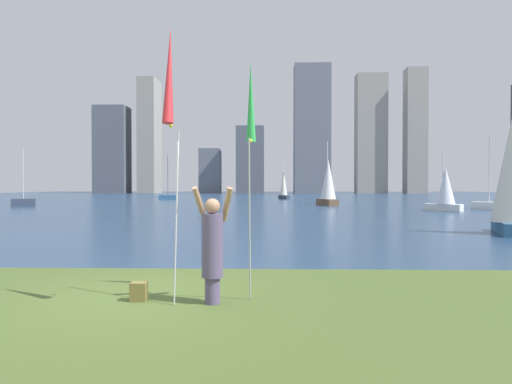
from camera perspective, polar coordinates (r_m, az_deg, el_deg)
The scene contains 19 objects.
ground at distance 58.01m, azimuth -0.56°, elevation -0.95°, with size 120.00×138.00×0.12m.
person at distance 6.78m, azimuth -5.65°, elevation -6.96°, with size 0.65×0.48×1.78m.
kite_flag_left at distance 6.61m, azimuth -11.11°, elevation 13.93°, with size 0.16×0.84×4.09m.
kite_flag_right at distance 7.31m, azimuth -0.68°, elevation 10.87°, with size 0.16×0.87×3.78m.
bag at distance 7.26m, azimuth -14.92°, elevation -12.33°, with size 0.25×0.18×0.29m.
sailboat_1 at distance 57.12m, azimuth -11.33°, elevation -0.57°, with size 2.30×0.81×5.64m.
sailboat_2 at distance 39.78m, azimuth 9.30°, elevation 1.11°, with size 1.80×2.87×5.73m.
sailboat_3 at distance 37.04m, azimuth 27.90°, elevation -1.49°, with size 2.23×2.35×5.53m.
sailboat_5 at distance 18.67m, azimuth 30.21°, elevation 1.90°, with size 1.85×3.02×5.50m.
sailboat_6 at distance 33.36m, azimuth 23.25°, elevation 0.18°, with size 2.50×2.29×4.08m.
sailboat_7 at distance 56.89m, azimuth 3.59°, elevation 1.05°, with size 1.50×1.92×5.58m.
sailboat_8 at distance 42.36m, azimuth -27.85°, elevation -1.15°, with size 1.96×1.42×4.98m.
skyline_tower_0 at distance 104.92m, azimuth -18.09°, elevation 5.18°, with size 7.11×5.58×19.46m.
skyline_tower_1 at distance 103.98m, azimuth -13.60°, elevation 6.98°, with size 3.86×7.19×25.77m.
skyline_tower_2 at distance 101.42m, azimuth -5.94°, elevation 2.72°, with size 4.79×4.19×10.09m.
skyline_tower_3 at distance 97.88m, azimuth -0.74°, elevation 4.12°, with size 6.01×6.33×14.62m.
skyline_tower_4 at distance 96.45m, azimuth 7.24°, elevation 8.01°, with size 7.67×4.76×27.53m.
skyline_tower_5 at distance 102.50m, azimuth 14.63°, elevation 7.27°, with size 6.67×3.90×26.47m.
skyline_tower_6 at distance 102.59m, azimuth 19.89°, elevation 7.41°, with size 4.39×3.57×27.10m.
Camera 1 is at (2.17, -6.98, 1.80)m, focal length 30.95 mm.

